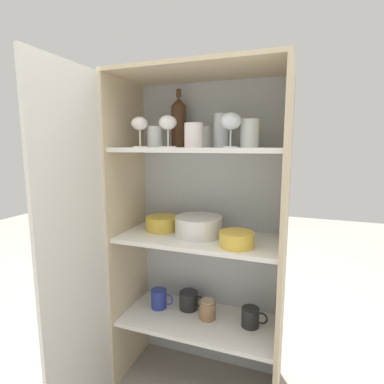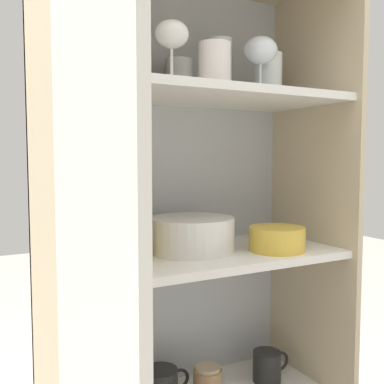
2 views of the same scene
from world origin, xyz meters
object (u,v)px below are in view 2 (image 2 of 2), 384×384
mixing_bowl_large (115,243)px  storage_jar (208,384)px  plate_stack_white (192,234)px  wine_bottle (131,44)px  serving_bowl_small (277,238)px

mixing_bowl_large → storage_jar: (0.25, -0.02, -0.40)m
plate_stack_white → storage_jar: (0.05, -0.00, -0.41)m
wine_bottle → storage_jar: (0.18, -0.08, -0.89)m
plate_stack_white → serving_bowl_small: plate_stack_white is taller
mixing_bowl_large → serving_bowl_small: 0.42m
storage_jar → plate_stack_white: bearing=177.5°
serving_bowl_small → plate_stack_white: bearing=154.3°
plate_stack_white → wine_bottle: bearing=148.3°
mixing_bowl_large → wine_bottle: bearing=40.5°
mixing_bowl_large → storage_jar: mixing_bowl_large is taller
wine_bottle → serving_bowl_small: size_ratio=1.88×
wine_bottle → serving_bowl_small: wine_bottle is taller
mixing_bowl_large → storage_jar: bearing=-5.2°
plate_stack_white → storage_jar: 0.41m
wine_bottle → mixing_bowl_large: (-0.07, -0.06, -0.49)m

